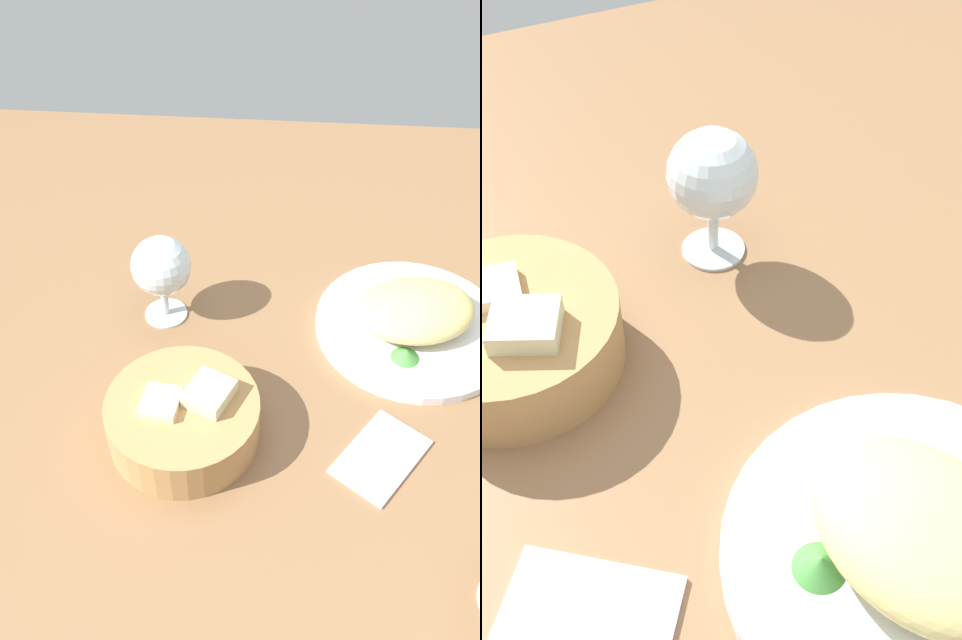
% 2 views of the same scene
% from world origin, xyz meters
% --- Properties ---
extents(ground_plane, '(1.40, 1.40, 0.02)m').
position_xyz_m(ground_plane, '(0.00, 0.00, -0.01)').
color(ground_plane, olive).
extents(plate, '(0.25, 0.25, 0.01)m').
position_xyz_m(plate, '(-0.12, -0.14, 0.01)').
color(plate, white).
rests_on(plate, ground_plane).
extents(omelette, '(0.18, 0.16, 0.05)m').
position_xyz_m(omelette, '(-0.12, -0.14, 0.04)').
color(omelette, '#DEC777').
rests_on(omelette, plate).
extents(lettuce_garnish, '(0.04, 0.04, 0.01)m').
position_xyz_m(lettuce_garnish, '(-0.10, -0.07, 0.02)').
color(lettuce_garnish, '#448D3C').
rests_on(lettuce_garnish, plate).
extents(bread_basket, '(0.17, 0.17, 0.07)m').
position_xyz_m(bread_basket, '(0.16, 0.05, 0.03)').
color(bread_basket, '#B3844F').
rests_on(bread_basket, ground_plane).
extents(wine_glass_near, '(0.08, 0.08, 0.13)m').
position_xyz_m(wine_glass_near, '(0.21, -0.14, 0.08)').
color(wine_glass_near, silver).
rests_on(wine_glass_near, ground_plane).
extents(folded_napkin, '(0.12, 0.13, 0.01)m').
position_xyz_m(folded_napkin, '(-0.06, 0.07, 0.00)').
color(folded_napkin, white).
rests_on(folded_napkin, ground_plane).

